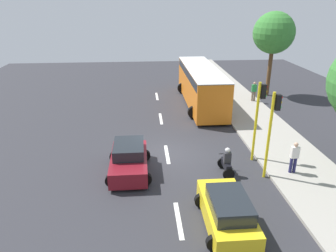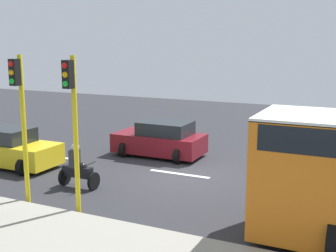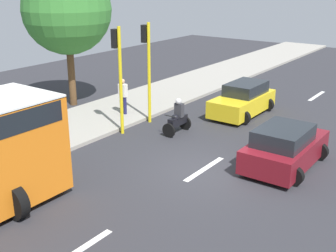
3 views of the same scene
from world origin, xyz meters
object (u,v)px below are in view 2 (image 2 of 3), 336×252
(car_yellow_cab, at_px, (10,148))
(motorcycle, at_px, (78,169))
(traffic_light_midblock, at_px, (73,113))
(car_maroon, at_px, (161,140))
(traffic_light_corner, at_px, (20,109))

(car_yellow_cab, distance_m, motorcycle, 4.19)
(car_yellow_cab, bearing_deg, traffic_light_midblock, 61.34)
(car_yellow_cab, xyz_separation_m, traffic_light_midblock, (3.00, 5.48, 2.22))
(car_maroon, relative_size, motorcycle, 2.51)
(car_maroon, relative_size, traffic_light_corner, 0.85)
(car_maroon, height_order, car_yellow_cab, same)
(traffic_light_corner, bearing_deg, traffic_light_midblock, 90.00)
(motorcycle, xyz_separation_m, traffic_light_corner, (1.98, -0.47, 2.29))
(motorcycle, relative_size, traffic_light_midblock, 0.34)
(car_yellow_cab, distance_m, traffic_light_corner, 5.18)
(car_maroon, bearing_deg, motorcycle, -7.15)
(car_maroon, distance_m, traffic_light_corner, 7.40)
(traffic_light_corner, distance_m, traffic_light_midblock, 1.89)
(motorcycle, bearing_deg, car_yellow_cab, -104.05)
(traffic_light_midblock, bearing_deg, car_yellow_cab, -118.66)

